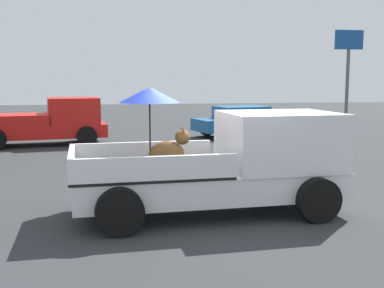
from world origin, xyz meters
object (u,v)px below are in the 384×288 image
Objects in this scene: pickup_truck_red at (47,122)px; motel_sign at (348,60)px; parked_sedan_near at (242,120)px; pickup_truck_main at (232,162)px.

pickup_truck_red is 14.11m from motel_sign.
parked_sedan_near is at bearing -167.52° from motel_sign.
motel_sign is at bearing 2.55° from pickup_truck_red.
pickup_truck_red is at bearing 175.52° from parked_sedan_near.
pickup_truck_main is at bearing -74.09° from pickup_truck_red.
parked_sedan_near is at bearing 70.49° from pickup_truck_main.
pickup_truck_main is at bearing -124.46° from motel_sign.
motel_sign reaches higher than pickup_truck_main.
motel_sign reaches higher than pickup_truck_red.
pickup_truck_main is at bearing -120.47° from parked_sedan_near.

